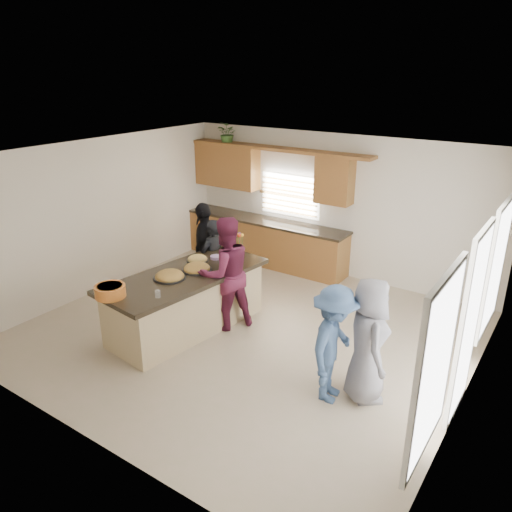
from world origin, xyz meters
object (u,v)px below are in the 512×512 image
Objects in this scene: woman_right_back at (334,344)px; woman_left_back at (213,260)px; woman_left_front at (205,248)px; island at (186,303)px; woman_left_mid at (225,273)px; woman_right_front at (368,340)px; salad_bowl at (110,291)px.

woman_left_back is at bearing 57.78° from woman_right_back.
woman_left_front is at bearing -113.43° from woman_left_back.
woman_left_mid reaches higher than island.
woman_right_front is at bearing -59.11° from woman_right_back.
woman_right_front is at bearing 39.79° from woman_left_front.
woman_left_mid reaches higher than woman_left_front.
salad_bowl is 1.81m from woman_left_mid.
woman_left_mid is at bearing 22.65° from woman_left_front.
woman_left_front is at bearing 124.55° from island.
woman_left_front is (-1.14, 0.87, -0.07)m from woman_left_mid.
woman_left_back is 0.96× the size of woman_right_back.
woman_left_mid is (0.80, -0.68, 0.17)m from woman_left_back.
woman_left_mid is 2.38m from woman_right_back.
woman_right_front is (2.59, -0.50, -0.10)m from woman_left_mid.
woman_left_back is at bearing 30.62° from woman_left_front.
woman_right_front is (3.37, 1.12, -0.23)m from salad_bowl.
island is 6.58× the size of salad_bowl.
woman_left_back is 3.37m from woman_right_back.
woman_left_mid reaches higher than woman_left_back.
woman_left_mid reaches higher than salad_bowl.
woman_left_mid is at bearing 49.50° from island.
woman_left_back is 0.92× the size of woman_right_front.
woman_left_mid is 2.64m from woman_right_front.
woman_right_back is at bearing 70.68° from woman_left_back.
salad_bowl is 2.52m from woman_left_front.
salad_bowl is 0.29× the size of woman_left_back.
woman_right_back reaches higher than island.
woman_right_front is (3.06, -0.07, 0.36)m from island.
woman_right_front reaches higher than woman_right_back.
salad_bowl is 0.26× the size of woman_right_front.
island is 1.53× the size of woman_left_mid.
woman_left_back is (-0.33, 1.10, 0.30)m from island.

